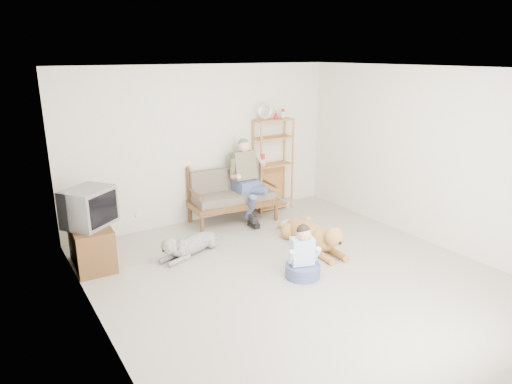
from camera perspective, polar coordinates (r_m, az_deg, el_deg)
floor at (r=6.22m, az=5.31°, el=-10.65°), size 5.50×5.50×0.00m
ceiling at (r=5.51m, az=6.10°, el=15.06°), size 5.50×5.50×0.00m
wall_back at (r=8.01m, az=-6.47°, el=5.91°), size 5.00×0.00×5.00m
wall_left at (r=4.69m, az=-19.35°, el=-3.04°), size 0.00×5.50×5.50m
wall_right at (r=7.48m, az=21.08°, el=4.08°), size 0.00×5.50×5.50m
loveseat at (r=8.06m, az=-3.13°, el=-0.28°), size 1.56×0.84×0.95m
man at (r=7.92m, az=-0.89°, el=0.83°), size 0.55×0.79×1.28m
etagere at (r=8.58m, az=2.15°, el=3.58°), size 0.77×0.33×2.02m
book_stack at (r=8.94m, az=3.98°, el=-1.30°), size 0.27×0.22×0.15m
tv_stand at (r=6.81m, az=-19.92°, el=-6.31°), size 0.54×0.92×0.60m
crt_tv at (r=6.63m, az=-20.15°, el=-1.77°), size 0.81×0.78×0.53m
wall_outlet at (r=7.83m, az=-14.42°, el=-2.76°), size 0.12×0.02×0.08m
golden_retriever at (r=7.06m, az=7.22°, el=-5.39°), size 0.49×1.67×0.50m
shaggy_dog at (r=6.87m, az=-8.42°, el=-6.55°), size 1.22×0.60×0.38m
terrier at (r=7.76m, az=5.23°, el=-3.97°), size 0.55×0.51×0.26m
child at (r=6.15m, az=5.84°, el=-8.21°), size 0.47×0.47×0.75m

